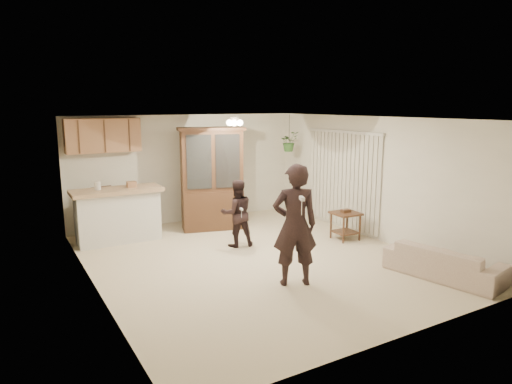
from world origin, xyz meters
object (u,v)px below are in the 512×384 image
child (237,212)px  chair_bar (107,223)px  adult (295,228)px  chair_hutch_left (204,210)px  sofa (444,255)px  chair_hutch_right (210,216)px  china_hutch (212,180)px  side_table (345,225)px

child → chair_bar: size_ratio=1.29×
adult → chair_hutch_left: 4.21m
sofa → chair_hutch_right: chair_hutch_right is taller
chair_bar → china_hutch: bearing=-23.2°
sofa → side_table: size_ratio=2.96×
sofa → chair_bar: (-4.15, 5.03, -0.07)m
sofa → chair_hutch_right: (-1.98, 4.65, -0.10)m
child → chair_bar: 2.83m
adult → china_hutch: (0.26, 3.55, 0.21)m
child → china_hutch: 1.47m
side_table → chair_hutch_right: size_ratio=0.66×
china_hutch → side_table: (2.00, -2.12, -0.81)m
chair_bar → chair_hutch_left: (2.23, 0.10, 0.01)m
child → chair_hutch_left: (0.17, 2.01, -0.37)m
adult → child: (0.14, 2.15, -0.22)m
chair_hutch_left → chair_hutch_right: bearing=-78.7°
adult → child: bearing=-70.6°
sofa → chair_hutch_left: chair_hutch_left is taller
sofa → chair_hutch_left: bearing=8.4°
child → side_table: bearing=173.1°
sofa → chair_hutch_right: size_ratio=1.96×
adult → side_table: bearing=-124.7°
sofa → adult: (-2.23, 0.98, 0.53)m
side_table → chair_bar: (-4.18, 2.63, -0.00)m
chair_bar → sofa: bearing=-60.6°
sofa → china_hutch: size_ratio=0.83×
sofa → adult: size_ratio=1.04×
china_hutch → sofa: bearing=-51.5°
chair_hutch_right → adult: bearing=64.3°
child → chair_bar: (-2.06, 1.90, -0.38)m
child → chair_bar: bearing=-30.9°
adult → chair_hutch_left: bearing=-71.2°
china_hutch → chair_hutch_right: (-0.02, 0.12, -0.84)m
side_table → chair_hutch_right: (-2.02, 2.24, -0.03)m
sofa → chair_hutch_left: size_ratio=1.75×
chair_hutch_left → chair_hutch_right: (-0.07, -0.48, -0.03)m
adult → chair_hutch_right: adult is taller
side_table → chair_hutch_left: bearing=125.5°
adult → chair_bar: (-1.92, 4.05, -0.60)m
sofa → china_hutch: 4.99m
chair_bar → chair_hutch_right: size_ratio=1.10×
sofa → chair_bar: 6.52m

